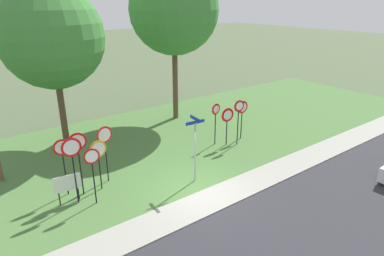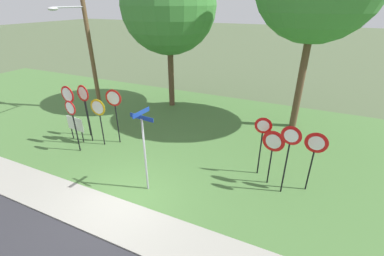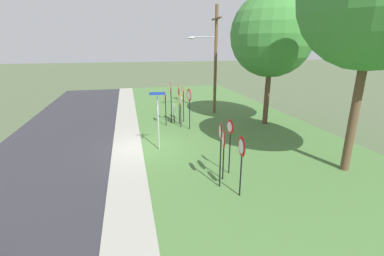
# 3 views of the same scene
# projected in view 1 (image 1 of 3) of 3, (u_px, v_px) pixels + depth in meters

# --- Properties ---
(ground_plane) EXTENTS (160.00, 160.00, 0.00)m
(ground_plane) POSITION_uv_depth(u_px,v_px,m) (200.00, 192.00, 14.98)
(ground_plane) COLOR #4C5B3D
(road_asphalt) EXTENTS (44.00, 6.40, 0.01)m
(road_asphalt) POSITION_uv_depth(u_px,v_px,m) (288.00, 253.00, 11.41)
(road_asphalt) COLOR #2D2D33
(road_asphalt) RESTS_ON ground_plane
(sidewalk_strip) EXTENTS (44.00, 1.60, 0.06)m
(sidewalk_strip) POSITION_uv_depth(u_px,v_px,m) (211.00, 200.00, 14.38)
(sidewalk_strip) COLOR #99968C
(sidewalk_strip) RESTS_ON ground_plane
(grass_median) EXTENTS (44.00, 12.00, 0.04)m
(grass_median) POSITION_uv_depth(u_px,v_px,m) (135.00, 147.00, 19.44)
(grass_median) COLOR #477038
(grass_median) RESTS_ON ground_plane
(stop_sign_near_left) EXTENTS (0.71, 0.12, 2.59)m
(stop_sign_near_left) POSITION_uv_depth(u_px,v_px,m) (63.00, 155.00, 14.11)
(stop_sign_near_left) COLOR black
(stop_sign_near_left) RESTS_ON grass_median
(stop_sign_near_right) EXTENTS (0.65, 0.11, 2.49)m
(stop_sign_near_right) POSITION_uv_depth(u_px,v_px,m) (92.00, 165.00, 13.49)
(stop_sign_near_right) COLOR black
(stop_sign_near_right) RESTS_ON grass_median
(stop_sign_far_left) EXTENTS (0.76, 0.14, 2.88)m
(stop_sign_far_left) POSITION_uv_depth(u_px,v_px,m) (78.00, 150.00, 14.01)
(stop_sign_far_left) COLOR black
(stop_sign_far_left) RESTS_ON grass_median
(stop_sign_far_center) EXTENTS (0.78, 0.15, 2.72)m
(stop_sign_far_center) POSITION_uv_depth(u_px,v_px,m) (105.00, 142.00, 15.14)
(stop_sign_far_center) COLOR black
(stop_sign_far_center) RESTS_ON grass_median
(stop_sign_far_right) EXTENTS (0.78, 0.11, 2.34)m
(stop_sign_far_right) POSITION_uv_depth(u_px,v_px,m) (98.00, 154.00, 14.57)
(stop_sign_far_right) COLOR black
(stop_sign_far_right) RESTS_ON grass_median
(stop_sign_center_tall) EXTENTS (0.79, 0.11, 2.93)m
(stop_sign_center_tall) POSITION_uv_depth(u_px,v_px,m) (72.00, 156.00, 13.39)
(stop_sign_center_tall) COLOR black
(stop_sign_center_tall) RESTS_ON grass_median
(yield_sign_near_left) EXTENTS (0.65, 0.11, 2.47)m
(yield_sign_near_left) POSITION_uv_depth(u_px,v_px,m) (216.00, 115.00, 19.17)
(yield_sign_near_left) COLOR black
(yield_sign_near_left) RESTS_ON grass_median
(yield_sign_near_right) EXTENTS (0.67, 0.14, 2.67)m
(yield_sign_near_right) POSITION_uv_depth(u_px,v_px,m) (239.00, 112.00, 19.10)
(yield_sign_near_right) COLOR black
(yield_sign_near_right) RESTS_ON grass_median
(yield_sign_far_left) EXTENTS (0.76, 0.12, 2.36)m
(yield_sign_far_left) POSITION_uv_depth(u_px,v_px,m) (242.00, 111.00, 20.02)
(yield_sign_far_left) COLOR black
(yield_sign_far_left) RESTS_ON grass_median
(yield_sign_far_right) EXTENTS (0.80, 0.16, 2.23)m
(yield_sign_far_right) POSITION_uv_depth(u_px,v_px,m) (227.00, 118.00, 19.15)
(yield_sign_far_right) COLOR black
(yield_sign_far_right) RESTS_ON grass_median
(street_name_post) EXTENTS (0.96, 0.81, 3.14)m
(street_name_post) POSITION_uv_depth(u_px,v_px,m) (195.00, 144.00, 15.22)
(street_name_post) COLOR #9EA0A8
(street_name_post) RESTS_ON grass_median
(notice_board) EXTENTS (1.10, 0.14, 1.25)m
(notice_board) POSITION_uv_depth(u_px,v_px,m) (67.00, 185.00, 13.91)
(notice_board) COLOR black
(notice_board) RESTS_ON grass_median
(oak_tree_left) EXTENTS (5.52, 5.52, 8.84)m
(oak_tree_left) POSITION_uv_depth(u_px,v_px,m) (52.00, 37.00, 17.84)
(oak_tree_left) COLOR brown
(oak_tree_left) RESTS_ON grass_median
(oak_tree_right) EXTENTS (5.77, 5.77, 10.18)m
(oak_tree_right) POSITION_uv_depth(u_px,v_px,m) (174.00, 10.00, 21.66)
(oak_tree_right) COLOR brown
(oak_tree_right) RESTS_ON grass_median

